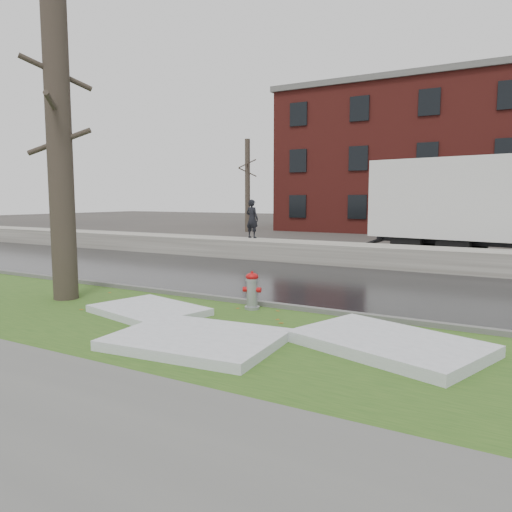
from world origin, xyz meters
The scene contains 16 objects.
ground centered at (0.00, 0.00, 0.00)m, with size 120.00×120.00×0.00m, color #47423D.
verge centered at (0.00, -1.25, 0.02)m, with size 60.00×4.50×0.04m, color #2B501A.
road centered at (0.00, 4.50, 0.01)m, with size 60.00×7.00×0.03m, color black.
parking_lot centered at (0.00, 13.00, 0.01)m, with size 60.00×9.00×0.03m, color slate.
curb centered at (0.00, 1.00, 0.07)m, with size 60.00×0.15×0.14m, color slate.
snowbank centered at (0.00, 8.70, 0.38)m, with size 60.00×1.60×0.75m, color beige.
brick_building centered at (2.00, 30.00, 5.00)m, with size 26.00×12.00×10.00m, color maroon.
bg_tree_left centered at (-12.00, 22.00, 3.33)m, with size 1.40×1.62×6.50m.
bg_tree_center centered at (-6.00, 26.00, 3.33)m, with size 1.40×1.62×6.50m.
fire_hydrant centered at (1.10, 0.61, 0.47)m, with size 0.41×0.37×0.82m.
tree centered at (-3.24, -0.65, 3.59)m, with size 1.31×1.48×7.04m.
box_truck centered at (4.54, 12.33, 2.07)m, with size 11.85×4.20×3.91m.
worker centered at (-4.07, 9.30, 1.54)m, with size 0.58×0.38×1.58m, color black.
snow_patch_near centered at (1.64, -2.05, 0.12)m, with size 2.60×2.00×0.16m, color silver.
snow_patch_far centered at (-0.51, -0.82, 0.11)m, with size 2.20×1.60×0.14m, color silver.
snow_patch_side centered at (4.40, -0.74, 0.13)m, with size 2.80×1.80×0.18m, color silver.
Camera 1 is at (6.43, -8.35, 2.39)m, focal length 35.00 mm.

